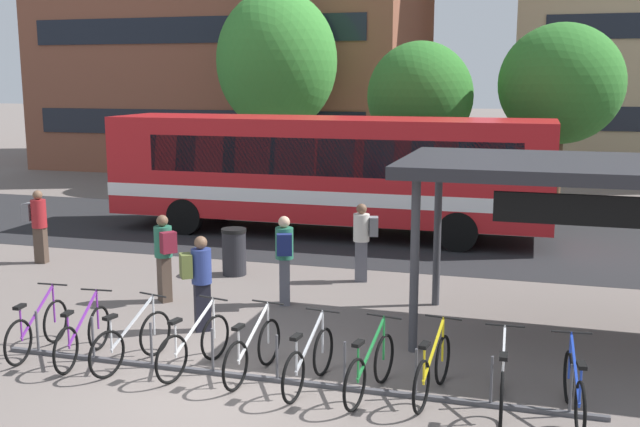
{
  "coord_description": "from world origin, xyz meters",
  "views": [
    {
      "loc": [
        3.96,
        -8.79,
        4.25
      ],
      "look_at": [
        -0.03,
        5.11,
        1.62
      ],
      "focal_mm": 41.86,
      "sensor_mm": 36.0,
      "label": 1
    }
  ],
  "objects_px": {
    "commuter_maroon_pack_5": "(164,252)",
    "parked_bicycle_white_4": "(253,351)",
    "parked_bicycle_white_8": "(502,382)",
    "street_tree_2": "(420,96)",
    "parked_bicycle_blue_9": "(574,391)",
    "commuter_navy_pack_2": "(284,254)",
    "trash_bin": "(234,252)",
    "city_bus": "(324,170)",
    "parked_bicycle_purple_1": "(83,337)",
    "transit_shelter": "(637,174)",
    "parked_bicycle_green_6": "(370,369)",
    "commuter_grey_pack_1": "(363,237)",
    "parked_bicycle_purple_0": "(37,330)",
    "commuter_olive_pack_4": "(199,277)",
    "parked_bicycle_white_3": "(194,346)",
    "commuter_grey_pack_0": "(38,221)",
    "parked_bicycle_silver_2": "(132,342)",
    "parked_bicycle_silver_5": "(309,362)",
    "street_tree_1": "(561,84)",
    "street_tree_0": "(277,62)",
    "parked_bicycle_yellow_7": "(432,371)"
  },
  "relations": [
    {
      "from": "parked_bicycle_white_8",
      "to": "commuter_navy_pack_2",
      "type": "bearing_deg",
      "value": 48.29
    },
    {
      "from": "parked_bicycle_blue_9",
      "to": "trash_bin",
      "type": "height_order",
      "value": "trash_bin"
    },
    {
      "from": "parked_bicycle_green_6",
      "to": "commuter_maroon_pack_5",
      "type": "bearing_deg",
      "value": 66.56
    },
    {
      "from": "city_bus",
      "to": "transit_shelter",
      "type": "distance_m",
      "value": 10.08
    },
    {
      "from": "parked_bicycle_blue_9",
      "to": "street_tree_2",
      "type": "relative_size",
      "value": 0.32
    },
    {
      "from": "transit_shelter",
      "to": "commuter_grey_pack_0",
      "type": "distance_m",
      "value": 12.82
    },
    {
      "from": "parked_bicycle_white_8",
      "to": "commuter_maroon_pack_5",
      "type": "distance_m",
      "value": 7.17
    },
    {
      "from": "commuter_grey_pack_1",
      "to": "trash_bin",
      "type": "height_order",
      "value": "commuter_grey_pack_1"
    },
    {
      "from": "parked_bicycle_green_6",
      "to": "parked_bicycle_silver_2",
      "type": "bearing_deg",
      "value": 99.45
    },
    {
      "from": "commuter_navy_pack_2",
      "to": "parked_bicycle_white_4",
      "type": "bearing_deg",
      "value": 172.18
    },
    {
      "from": "parked_bicycle_purple_0",
      "to": "parked_bicycle_blue_9",
      "type": "distance_m",
      "value": 7.96
    },
    {
      "from": "parked_bicycle_blue_9",
      "to": "street_tree_0",
      "type": "distance_m",
      "value": 21.18
    },
    {
      "from": "parked_bicycle_green_6",
      "to": "commuter_grey_pack_0",
      "type": "bearing_deg",
      "value": 70.63
    },
    {
      "from": "commuter_maroon_pack_5",
      "to": "parked_bicycle_white_4",
      "type": "bearing_deg",
      "value": 174.57
    },
    {
      "from": "city_bus",
      "to": "parked_bicycle_purple_1",
      "type": "xyz_separation_m",
      "value": [
        -0.95,
        -10.14,
        -1.39
      ]
    },
    {
      "from": "commuter_navy_pack_2",
      "to": "trash_bin",
      "type": "bearing_deg",
      "value": 25.54
    },
    {
      "from": "parked_bicycle_purple_1",
      "to": "commuter_navy_pack_2",
      "type": "bearing_deg",
      "value": -35.13
    },
    {
      "from": "parked_bicycle_silver_2",
      "to": "parked_bicycle_green_6",
      "type": "distance_m",
      "value": 3.64
    },
    {
      "from": "parked_bicycle_white_8",
      "to": "street_tree_2",
      "type": "relative_size",
      "value": 0.32
    },
    {
      "from": "parked_bicycle_silver_2",
      "to": "parked_bicycle_green_6",
      "type": "relative_size",
      "value": 0.99
    },
    {
      "from": "parked_bicycle_purple_1",
      "to": "parked_bicycle_silver_5",
      "type": "relative_size",
      "value": 1.0
    },
    {
      "from": "parked_bicycle_white_4",
      "to": "commuter_maroon_pack_5",
      "type": "xyz_separation_m",
      "value": [
        -2.95,
        2.98,
        0.6
      ]
    },
    {
      "from": "commuter_grey_pack_0",
      "to": "parked_bicycle_purple_1",
      "type": "bearing_deg",
      "value": -52.85
    },
    {
      "from": "parked_bicycle_purple_0",
      "to": "commuter_olive_pack_4",
      "type": "xyz_separation_m",
      "value": [
        2.0,
        1.66,
        0.57
      ]
    },
    {
      "from": "parked_bicycle_white_8",
      "to": "transit_shelter",
      "type": "xyz_separation_m",
      "value": [
        1.8,
        2.99,
        2.4
      ]
    },
    {
      "from": "parked_bicycle_silver_5",
      "to": "trash_bin",
      "type": "height_order",
      "value": "trash_bin"
    },
    {
      "from": "transit_shelter",
      "to": "street_tree_2",
      "type": "height_order",
      "value": "street_tree_2"
    },
    {
      "from": "commuter_navy_pack_2",
      "to": "parked_bicycle_silver_5",
      "type": "bearing_deg",
      "value": -175.36
    },
    {
      "from": "parked_bicycle_purple_1",
      "to": "street_tree_2",
      "type": "height_order",
      "value": "street_tree_2"
    },
    {
      "from": "parked_bicycle_blue_9",
      "to": "transit_shelter",
      "type": "bearing_deg",
      "value": -22.26
    },
    {
      "from": "street_tree_0",
      "to": "street_tree_2",
      "type": "xyz_separation_m",
      "value": [
        6.02,
        -3.53,
        -1.19
      ]
    },
    {
      "from": "city_bus",
      "to": "commuter_grey_pack_1",
      "type": "xyz_separation_m",
      "value": [
        2.13,
        -4.53,
        -0.81
      ]
    },
    {
      "from": "parked_bicycle_white_8",
      "to": "trash_bin",
      "type": "xyz_separation_m",
      "value": [
        -5.95,
        5.34,
        0.13
      ]
    },
    {
      "from": "parked_bicycle_silver_5",
      "to": "parked_bicycle_yellow_7",
      "type": "xyz_separation_m",
      "value": [
        1.69,
        0.16,
        0.0
      ]
    },
    {
      "from": "commuter_olive_pack_4",
      "to": "street_tree_2",
      "type": "height_order",
      "value": "street_tree_2"
    },
    {
      "from": "city_bus",
      "to": "commuter_olive_pack_4",
      "type": "relative_size",
      "value": 7.29
    },
    {
      "from": "commuter_grey_pack_0",
      "to": "trash_bin",
      "type": "bearing_deg",
      "value": -1.34
    },
    {
      "from": "commuter_maroon_pack_5",
      "to": "parked_bicycle_green_6",
      "type": "bearing_deg",
      "value": -173.95
    },
    {
      "from": "parked_bicycle_silver_5",
      "to": "street_tree_1",
      "type": "xyz_separation_m",
      "value": [
        3.53,
        14.36,
        3.69
      ]
    },
    {
      "from": "parked_bicycle_purple_0",
      "to": "commuter_grey_pack_1",
      "type": "distance_m",
      "value": 6.81
    },
    {
      "from": "parked_bicycle_purple_0",
      "to": "parked_bicycle_purple_1",
      "type": "height_order",
      "value": "same"
    },
    {
      "from": "commuter_olive_pack_4",
      "to": "street_tree_1",
      "type": "xyz_separation_m",
      "value": [
        6.0,
        12.58,
        3.12
      ]
    },
    {
      "from": "parked_bicycle_white_3",
      "to": "parked_bicycle_purple_1",
      "type": "bearing_deg",
      "value": 106.04
    },
    {
      "from": "parked_bicycle_blue_9",
      "to": "street_tree_2",
      "type": "distance_m",
      "value": 15.42
    },
    {
      "from": "commuter_grey_pack_1",
      "to": "street_tree_2",
      "type": "xyz_separation_m",
      "value": [
        -0.19,
        8.85,
        2.71
      ]
    },
    {
      "from": "parked_bicycle_silver_5",
      "to": "commuter_olive_pack_4",
      "type": "relative_size",
      "value": 1.04
    },
    {
      "from": "transit_shelter",
      "to": "commuter_grey_pack_1",
      "type": "xyz_separation_m",
      "value": [
        -4.92,
        2.6,
        -1.82
      ]
    },
    {
      "from": "parked_bicycle_purple_1",
      "to": "parked_bicycle_white_3",
      "type": "relative_size",
      "value": 1.02
    },
    {
      "from": "parked_bicycle_green_6",
      "to": "street_tree_2",
      "type": "height_order",
      "value": "street_tree_2"
    },
    {
      "from": "parked_bicycle_blue_9",
      "to": "street_tree_0",
      "type": "bearing_deg",
      "value": 24.14
    }
  ]
}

